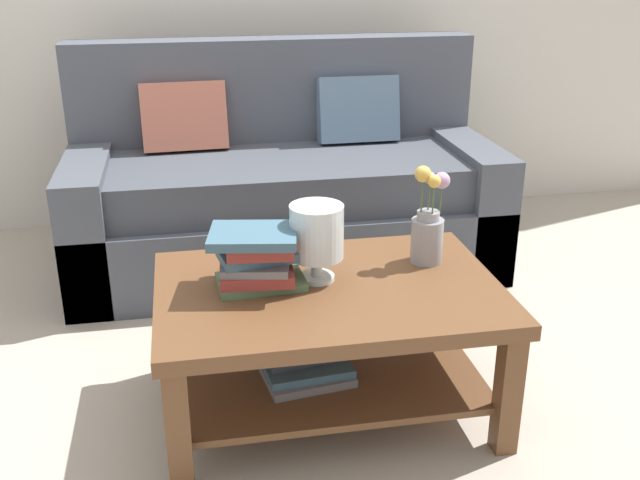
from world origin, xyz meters
The scene contains 6 objects.
ground_plane centered at (0.00, 0.00, 0.00)m, with size 10.00×10.00×0.00m, color #ADA393.
couch centered at (0.11, 0.89, 0.36)m, with size 2.00×0.90×1.06m.
coffee_table centered at (0.07, -0.41, 0.33)m, with size 1.11×0.76×0.47m.
book_stack_main centered at (-0.14, -0.37, 0.57)m, with size 0.32×0.27×0.19m.
glass_hurricane_vase centered at (0.05, -0.36, 0.63)m, with size 0.18×0.18×0.26m.
flower_pitcher centered at (0.45, -0.28, 0.59)m, with size 0.12×0.11×0.34m.
Camera 1 is at (-0.35, -2.54, 1.50)m, focal length 41.68 mm.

